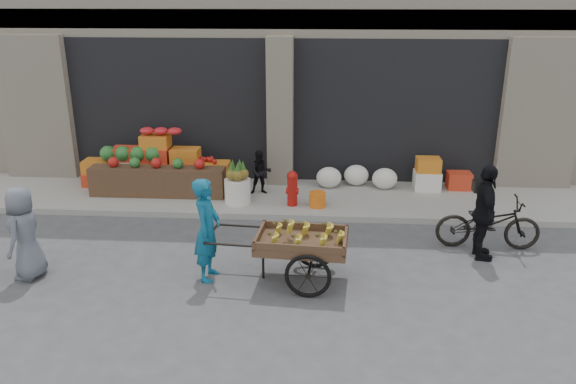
# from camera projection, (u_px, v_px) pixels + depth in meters

# --- Properties ---
(ground) EXTENTS (80.00, 80.00, 0.00)m
(ground) POSITION_uv_depth(u_px,v_px,m) (252.00, 302.00, 7.91)
(ground) COLOR #424244
(ground) RESTS_ON ground
(sidewalk) EXTENTS (18.00, 2.20, 0.12)m
(sidewalk) POSITION_uv_depth(u_px,v_px,m) (277.00, 198.00, 11.74)
(sidewalk) COLOR gray
(sidewalk) RESTS_ON ground
(building) EXTENTS (14.00, 6.45, 7.00)m
(building) POSITION_uv_depth(u_px,v_px,m) (289.00, 24.00, 14.33)
(building) COLOR beige
(building) RESTS_ON ground
(fruit_display) EXTENTS (3.10, 1.12, 1.24)m
(fruit_display) POSITION_uv_depth(u_px,v_px,m) (162.00, 164.00, 11.96)
(fruit_display) COLOR red
(fruit_display) RESTS_ON sidewalk
(pineapple_bin) EXTENTS (0.52, 0.52, 0.50)m
(pineapple_bin) POSITION_uv_depth(u_px,v_px,m) (238.00, 191.00, 11.22)
(pineapple_bin) COLOR silver
(pineapple_bin) RESTS_ON sidewalk
(fire_hydrant) EXTENTS (0.22, 0.22, 0.71)m
(fire_hydrant) POSITION_uv_depth(u_px,v_px,m) (292.00, 187.00, 11.05)
(fire_hydrant) COLOR #A5140F
(fire_hydrant) RESTS_ON sidewalk
(orange_bucket) EXTENTS (0.32, 0.32, 0.30)m
(orange_bucket) POSITION_uv_depth(u_px,v_px,m) (317.00, 199.00, 11.05)
(orange_bucket) COLOR orange
(orange_bucket) RESTS_ON sidewalk
(right_bay_goods) EXTENTS (3.35, 0.60, 0.70)m
(right_bay_goods) POSITION_uv_depth(u_px,v_px,m) (401.00, 176.00, 12.02)
(right_bay_goods) COLOR silver
(right_bay_goods) RESTS_ON sidewalk
(seated_person) EXTENTS (0.51, 0.43, 0.93)m
(seated_person) POSITION_uv_depth(u_px,v_px,m) (261.00, 172.00, 11.68)
(seated_person) COLOR black
(seated_person) RESTS_ON sidewalk
(banana_cart) EXTENTS (2.33, 1.10, 0.95)m
(banana_cart) POSITION_uv_depth(u_px,v_px,m) (299.00, 239.00, 8.26)
(banana_cart) COLOR brown
(banana_cart) RESTS_ON ground
(vendor_woman) EXTENTS (0.43, 0.61, 1.59)m
(vendor_woman) POSITION_uv_depth(u_px,v_px,m) (207.00, 230.00, 8.32)
(vendor_woman) COLOR #0F5679
(vendor_woman) RESTS_ON ground
(vendor_grey) EXTENTS (0.49, 0.72, 1.44)m
(vendor_grey) POSITION_uv_depth(u_px,v_px,m) (25.00, 233.00, 8.38)
(vendor_grey) COLOR slate
(vendor_grey) RESTS_ON ground
(bicycle) EXTENTS (1.74, 0.66, 0.90)m
(bicycle) POSITION_uv_depth(u_px,v_px,m) (488.00, 223.00, 9.45)
(bicycle) COLOR black
(bicycle) RESTS_ON ground
(cyclist) EXTENTS (0.42, 0.94, 1.59)m
(cyclist) POSITION_uv_depth(u_px,v_px,m) (485.00, 213.00, 8.97)
(cyclist) COLOR black
(cyclist) RESTS_ON ground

